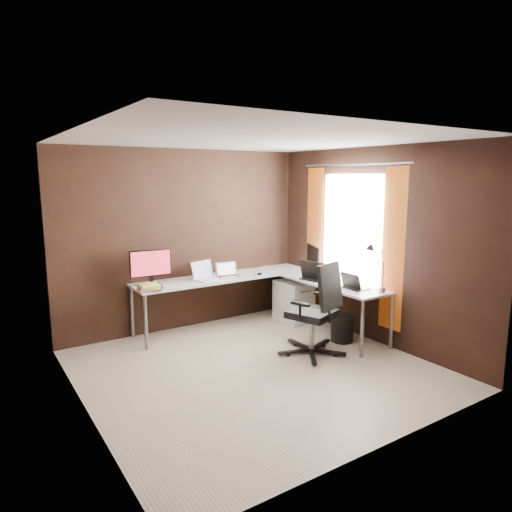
{
  "coord_description": "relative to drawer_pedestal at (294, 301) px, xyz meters",
  "views": [
    {
      "loc": [
        -2.63,
        -4.03,
        2.12
      ],
      "look_at": [
        0.63,
        0.95,
        1.09
      ],
      "focal_mm": 32.0,
      "sensor_mm": 36.0,
      "label": 1
    }
  ],
  "objects": [
    {
      "name": "laptop_black_small",
      "position": [
        0.03,
        -1.18,
        0.48
      ],
      "size": [
        0.23,
        0.32,
        0.21
      ],
      "rotation": [
        0.0,
        0.0,
        1.59
      ],
      "color": "black",
      "rests_on": "desk"
    },
    {
      "name": "laptop_white",
      "position": [
        -1.27,
        0.34,
        0.48
      ],
      "size": [
        0.43,
        0.36,
        0.25
      ],
      "rotation": [
        0.0,
        0.0,
        0.3
      ],
      "color": "white",
      "rests_on": "desk"
    },
    {
      "name": "monitor_right",
      "position": [
        0.09,
        -0.32,
        0.68
      ],
      "size": [
        0.24,
        0.5,
        0.44
      ],
      "rotation": [
        0.0,
        0.0,
        1.15
      ],
      "color": "black",
      "rests_on": "desk"
    },
    {
      "name": "wastebasket",
      "position": [
        -0.0,
        -1.03,
        -0.13
      ],
      "size": [
        0.34,
        0.34,
        0.33
      ],
      "primitive_type": "cylinder",
      "rotation": [
        0.0,
        0.0,
        -0.22
      ],
      "color": "black",
      "rests_on": "ground"
    },
    {
      "name": "monitor_left",
      "position": [
        -2.04,
        0.39,
        0.69
      ],
      "size": [
        0.54,
        0.17,
        0.47
      ],
      "rotation": [
        0.0,
        0.0,
        -0.07
      ],
      "color": "black",
      "rests_on": "desk"
    },
    {
      "name": "book_stack",
      "position": [
        -2.16,
        0.15,
        0.47
      ],
      "size": [
        0.29,
        0.25,
        0.08
      ],
      "rotation": [
        0.0,
        0.0,
        -0.04
      ],
      "color": "#957150",
      "rests_on": "desk"
    },
    {
      "name": "room",
      "position": [
        -1.09,
        -1.08,
        0.98
      ],
      "size": [
        3.6,
        3.6,
        2.5
      ],
      "color": "beige",
      "rests_on": "ground"
    },
    {
      "name": "laptop_silver",
      "position": [
        -0.96,
        0.29,
        0.48
      ],
      "size": [
        0.34,
        0.26,
        0.21
      ],
      "rotation": [
        0.0,
        0.0,
        -0.15
      ],
      "color": "silver",
      "rests_on": "desk"
    },
    {
      "name": "desk_lamp",
      "position": [
        0.13,
        -1.44,
        0.8
      ],
      "size": [
        0.19,
        0.22,
        0.59
      ],
      "rotation": [
        0.0,
        0.0,
        -0.42
      ],
      "color": "slate",
      "rests_on": "desk"
    },
    {
      "name": "drawer_pedestal",
      "position": [
        0.0,
        0.0,
        0.0
      ],
      "size": [
        0.42,
        0.5,
        0.6
      ],
      "primitive_type": "cube",
      "color": "white",
      "rests_on": "ground"
    },
    {
      "name": "office_chair",
      "position": [
        -0.59,
        -1.17,
        0.03
      ],
      "size": [
        0.64,
        0.67,
        1.14
      ],
      "rotation": [
        0.0,
        0.0,
        0.33
      ],
      "color": "black",
      "rests_on": "ground"
    },
    {
      "name": "mouse_corner",
      "position": [
        -0.5,
        0.15,
        0.45
      ],
      "size": [
        0.1,
        0.09,
        0.04
      ],
      "primitive_type": "ellipsoid",
      "rotation": [
        0.0,
        0.0,
        0.38
      ],
      "color": "black",
      "rests_on": "desk"
    },
    {
      "name": "desk",
      "position": [
        -0.59,
        -0.11,
        0.38
      ],
      "size": [
        2.65,
        2.25,
        0.73
      ],
      "color": "white",
      "rests_on": "ground"
    },
    {
      "name": "mouse_left",
      "position": [
        -2.01,
        0.15,
        0.45
      ],
      "size": [
        0.08,
        0.06,
        0.03
      ],
      "primitive_type": "ellipsoid",
      "rotation": [
        0.0,
        0.0,
        0.14
      ],
      "color": "black",
      "rests_on": "desk"
    },
    {
      "name": "laptop_black_big",
      "position": [
        -0.05,
        -0.56,
        0.49
      ],
      "size": [
        0.38,
        0.48,
        0.28
      ],
      "rotation": [
        0.0,
        0.0,
        1.79
      ],
      "color": "black",
      "rests_on": "desk"
    }
  ]
}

